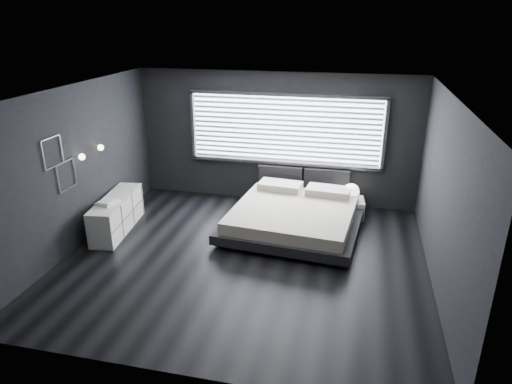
# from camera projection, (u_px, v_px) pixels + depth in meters

# --- Properties ---
(room) EXTENTS (6.04, 6.00, 2.80)m
(room) POSITION_uv_depth(u_px,v_px,m) (244.00, 182.00, 7.23)
(room) COLOR black
(room) RESTS_ON ground
(window) EXTENTS (4.14, 0.09, 1.52)m
(window) POSITION_uv_depth(u_px,v_px,m) (285.00, 130.00, 9.56)
(window) COLOR white
(window) RESTS_ON ground
(headboard) EXTENTS (1.96, 0.16, 0.52)m
(headboard) POSITION_uv_depth(u_px,v_px,m) (303.00, 179.00, 9.80)
(headboard) COLOR black
(headboard) RESTS_ON ground
(sconce_near) EXTENTS (0.18, 0.11, 0.11)m
(sconce_near) POSITION_uv_depth(u_px,v_px,m) (82.00, 157.00, 7.80)
(sconce_near) COLOR silver
(sconce_near) RESTS_ON ground
(sconce_far) EXTENTS (0.18, 0.11, 0.11)m
(sconce_far) POSITION_uv_depth(u_px,v_px,m) (100.00, 148.00, 8.35)
(sconce_far) COLOR silver
(sconce_far) RESTS_ON ground
(wall_art_upper) EXTENTS (0.01, 0.48, 0.48)m
(wall_art_upper) POSITION_uv_depth(u_px,v_px,m) (53.00, 152.00, 7.19)
(wall_art_upper) COLOR #47474C
(wall_art_upper) RESTS_ON ground
(wall_art_lower) EXTENTS (0.01, 0.48, 0.48)m
(wall_art_lower) POSITION_uv_depth(u_px,v_px,m) (67.00, 175.00, 7.59)
(wall_art_lower) COLOR #47474C
(wall_art_lower) RESTS_ON ground
(bed) EXTENTS (2.66, 2.56, 0.63)m
(bed) POSITION_uv_depth(u_px,v_px,m) (294.00, 216.00, 8.66)
(bed) COLOR black
(bed) RESTS_ON ground
(nightstand) EXTENTS (0.67, 0.58, 0.36)m
(nightstand) POSITION_uv_depth(u_px,v_px,m) (348.00, 207.00, 9.35)
(nightstand) COLOR silver
(nightstand) RESTS_ON ground
(orb_lamp) EXTENTS (0.33, 0.33, 0.33)m
(orb_lamp) POSITION_uv_depth(u_px,v_px,m) (351.00, 191.00, 9.24)
(orb_lamp) COLOR white
(orb_lamp) RESTS_ON nightstand
(dresser) EXTENTS (0.66, 1.70, 0.66)m
(dresser) POSITION_uv_depth(u_px,v_px,m) (117.00, 214.00, 8.67)
(dresser) COLOR silver
(dresser) RESTS_ON ground
(book_stack) EXTENTS (0.35, 0.42, 0.08)m
(book_stack) POSITION_uv_depth(u_px,v_px,m) (108.00, 202.00, 8.29)
(book_stack) COLOR silver
(book_stack) RESTS_ON dresser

